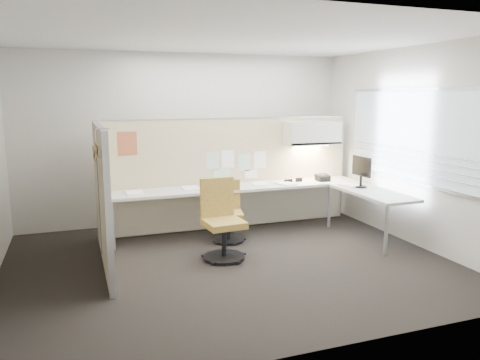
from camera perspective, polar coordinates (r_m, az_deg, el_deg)
name	(u,v)px	position (r m, az deg, el deg)	size (l,w,h in m)	color
floor	(229,263)	(6.10, -1.30, -10.08)	(5.50, 4.50, 0.01)	black
ceiling	(228,36)	(5.76, -1.42, 17.15)	(5.50, 4.50, 0.01)	white
wall_back	(187,139)	(7.92, -6.53, 5.02)	(5.50, 0.02, 2.80)	beige
wall_front	(320,188)	(3.72, 9.67, -0.95)	(5.50, 0.02, 2.80)	beige
wall_right	(412,146)	(7.12, 20.19, 3.87)	(0.02, 4.50, 2.80)	beige
window_pane	(411,136)	(7.09, 20.11, 5.08)	(0.01, 2.80, 1.30)	#97A6AF
partition_back	(230,174)	(7.51, -1.22, 0.76)	(4.10, 0.06, 1.75)	beige
partition_left	(102,197)	(6.06, -16.47, -1.96)	(0.06, 2.20, 1.75)	beige
desk	(263,194)	(7.26, 2.84, -1.78)	(4.00, 2.07, 0.73)	beige
overhead_bin	(312,133)	(7.78, 8.78, 5.69)	(0.90, 0.36, 0.38)	beige
task_light_strip	(312,146)	(7.80, 8.74, 4.15)	(0.60, 0.06, 0.02)	#FFEABF
pinned_papers	(235,164)	(7.48, -0.56, 1.95)	(1.01, 0.00, 0.47)	#8CBF8C
poster	(127,144)	(7.07, -13.58, 4.34)	(0.28, 0.00, 0.35)	#F6571F
chair_left	(228,213)	(6.89, -1.49, -4.08)	(0.49, 0.50, 0.87)	black
chair_right	(222,222)	(6.14, -2.25, -5.14)	(0.55, 0.55, 1.03)	black
monitor	(361,170)	(7.33, 14.57, 1.22)	(0.19, 0.45, 0.47)	black
phone	(322,178)	(7.80, 10.02, 0.27)	(0.22, 0.21, 0.12)	black
stapler	(288,181)	(7.59, 5.91, -0.11)	(0.14, 0.04, 0.05)	black
tape_dispenser	(299,180)	(7.69, 7.20, 0.04)	(0.10, 0.06, 0.06)	black
coat_hook	(96,163)	(5.13, -17.11, 2.02)	(0.18, 0.45, 1.34)	silver
paper_stack_0	(134,193)	(6.85, -12.75, -1.54)	(0.23, 0.30, 0.03)	white
paper_stack_1	(190,188)	(7.09, -6.11, -0.98)	(0.23, 0.30, 0.02)	white
paper_stack_2	(230,187)	(7.09, -1.27, -0.86)	(0.23, 0.30, 0.03)	white
paper_stack_3	(260,184)	(7.41, 2.45, -0.45)	(0.23, 0.30, 0.02)	white
paper_stack_4	(286,184)	(7.43, 5.60, -0.44)	(0.23, 0.30, 0.02)	white
paper_stack_5	(350,185)	(7.45, 13.21, -0.63)	(0.23, 0.30, 0.02)	white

